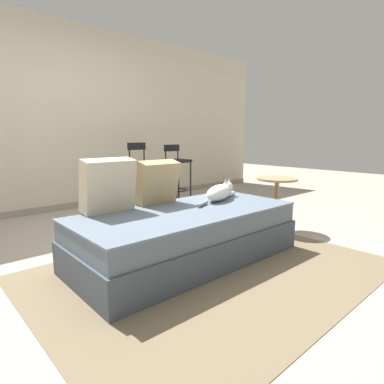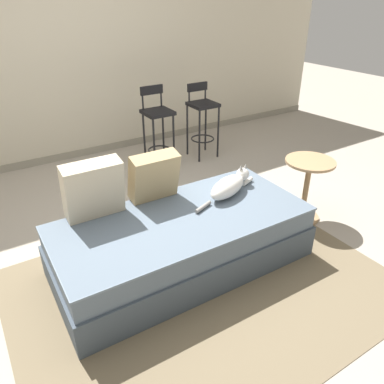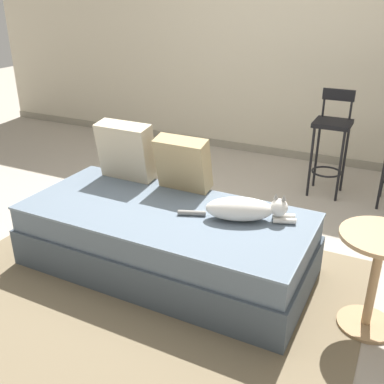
% 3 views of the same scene
% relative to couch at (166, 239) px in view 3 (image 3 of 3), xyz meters
% --- Properties ---
extents(ground_plane, '(16.00, 16.00, 0.00)m').
position_rel_couch_xyz_m(ground_plane, '(0.00, 0.40, -0.22)').
color(ground_plane, '#A89E8E').
rests_on(ground_plane, ground).
extents(wall_back_panel, '(8.00, 0.10, 2.60)m').
position_rel_couch_xyz_m(wall_back_panel, '(0.00, 2.65, 1.08)').
color(wall_back_panel, beige).
rests_on(wall_back_panel, ground).
extents(wall_baseboard_trim, '(8.00, 0.02, 0.09)m').
position_rel_couch_xyz_m(wall_baseboard_trim, '(0.00, 2.60, -0.18)').
color(wall_baseboard_trim, gray).
rests_on(wall_baseboard_trim, ground).
extents(area_rug, '(2.64, 2.00, 0.01)m').
position_rel_couch_xyz_m(area_rug, '(0.00, -0.30, -0.22)').
color(area_rug, '#75664C').
rests_on(area_rug, ground).
extents(couch, '(1.95, 0.92, 0.44)m').
position_rel_couch_xyz_m(couch, '(0.00, 0.00, 0.00)').
color(couch, '#44505B').
rests_on(couch, ground).
extents(throw_pillow_corner, '(0.42, 0.22, 0.44)m').
position_rel_couch_xyz_m(throw_pillow_corner, '(-0.53, 0.36, 0.44)').
color(throw_pillow_corner, beige).
rests_on(throw_pillow_corner, couch).
extents(throw_pillow_middle, '(0.38, 0.22, 0.40)m').
position_rel_couch_xyz_m(throw_pillow_middle, '(-0.04, 0.35, 0.42)').
color(throw_pillow_middle, tan).
rests_on(throw_pillow_middle, couch).
extents(cat, '(0.72, 0.32, 0.19)m').
position_rel_couch_xyz_m(cat, '(0.51, 0.10, 0.29)').
color(cat, white).
rests_on(cat, couch).
extents(bar_stool_near_window, '(0.32, 0.32, 0.96)m').
position_rel_couch_xyz_m(bar_stool_near_window, '(0.73, 1.78, 0.34)').
color(bar_stool_near_window, black).
rests_on(bar_stool_near_window, ground).
extents(side_table, '(0.44, 0.44, 0.59)m').
position_rel_couch_xyz_m(side_table, '(1.32, -0.02, 0.16)').
color(side_table, tan).
rests_on(side_table, ground).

